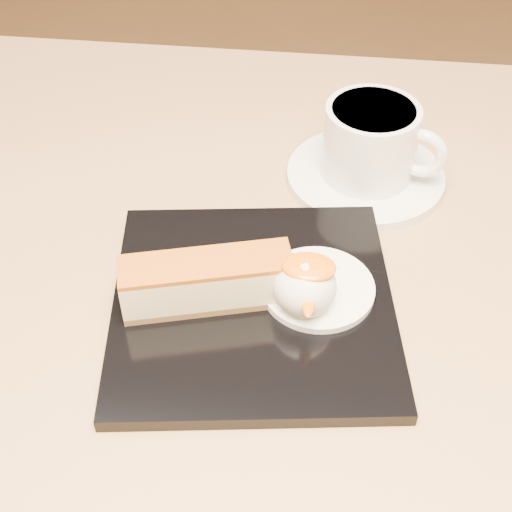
# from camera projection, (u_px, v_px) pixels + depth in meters

# --- Properties ---
(table) EXTENTS (0.80, 0.80, 0.72)m
(table) POSITION_uv_depth(u_px,v_px,m) (246.00, 401.00, 0.69)
(table) COLOR black
(table) RESTS_ON ground
(dessert_plate) EXTENTS (0.25, 0.25, 0.01)m
(dessert_plate) POSITION_uv_depth(u_px,v_px,m) (253.00, 304.00, 0.56)
(dessert_plate) COLOR black
(dessert_plate) RESTS_ON table
(cheesecake) EXTENTS (0.14, 0.07, 0.04)m
(cheesecake) POSITION_uv_depth(u_px,v_px,m) (207.00, 281.00, 0.54)
(cheesecake) COLOR brown
(cheesecake) RESTS_ON dessert_plate
(cream_smear) EXTENTS (0.09, 0.09, 0.01)m
(cream_smear) POSITION_uv_depth(u_px,v_px,m) (318.00, 288.00, 0.56)
(cream_smear) COLOR white
(cream_smear) RESTS_ON dessert_plate
(ice_cream_scoop) EXTENTS (0.05, 0.05, 0.05)m
(ice_cream_scoop) POSITION_uv_depth(u_px,v_px,m) (305.00, 287.00, 0.54)
(ice_cream_scoop) COLOR white
(ice_cream_scoop) RESTS_ON cream_smear
(mango_sauce) EXTENTS (0.04, 0.03, 0.01)m
(mango_sauce) POSITION_uv_depth(u_px,v_px,m) (309.00, 267.00, 0.52)
(mango_sauce) COLOR orange
(mango_sauce) RESTS_ON ice_cream_scoop
(mint_sprig) EXTENTS (0.04, 0.03, 0.00)m
(mint_sprig) POSITION_uv_depth(u_px,v_px,m) (284.00, 259.00, 0.58)
(mint_sprig) COLOR #2C8738
(mint_sprig) RESTS_ON cream_smear
(saucer) EXTENTS (0.15, 0.15, 0.01)m
(saucer) POSITION_uv_depth(u_px,v_px,m) (365.00, 176.00, 0.68)
(saucer) COLOR white
(saucer) RESTS_ON table
(coffee_cup) EXTENTS (0.11, 0.09, 0.07)m
(coffee_cup) POSITION_uv_depth(u_px,v_px,m) (372.00, 141.00, 0.65)
(coffee_cup) COLOR white
(coffee_cup) RESTS_ON saucer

